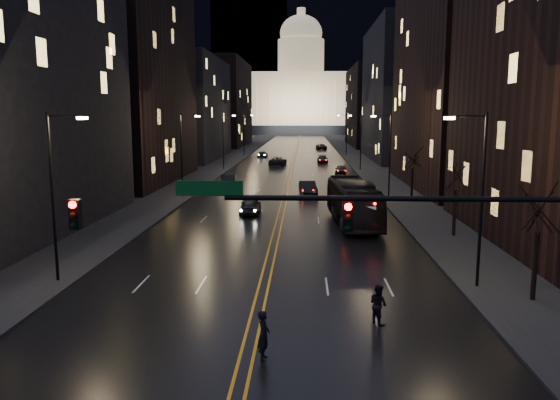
# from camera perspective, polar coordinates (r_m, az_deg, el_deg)

# --- Properties ---
(ground) EXTENTS (900.00, 900.00, 0.00)m
(ground) POSITION_cam_1_polar(r_m,az_deg,el_deg) (19.69, -3.98, -17.88)
(ground) COLOR black
(ground) RESTS_ON ground
(road) EXTENTS (20.00, 320.00, 0.02)m
(road) POSITION_cam_1_polar(r_m,az_deg,el_deg) (147.74, 1.78, 5.47)
(road) COLOR black
(road) RESTS_ON ground
(sidewalk_left) EXTENTS (8.00, 320.00, 0.16)m
(sidewalk_left) POSITION_cam_1_polar(r_m,az_deg,el_deg) (148.59, -3.65, 5.51)
(sidewalk_left) COLOR black
(sidewalk_left) RESTS_ON ground
(sidewalk_right) EXTENTS (8.00, 320.00, 0.16)m
(sidewalk_right) POSITION_cam_1_polar(r_m,az_deg,el_deg) (148.20, 7.22, 5.44)
(sidewalk_right) COLOR black
(sidewalk_right) RESTS_ON ground
(center_line) EXTENTS (0.62, 320.00, 0.01)m
(center_line) POSITION_cam_1_polar(r_m,az_deg,el_deg) (147.74, 1.78, 5.48)
(center_line) COLOR orange
(center_line) RESTS_ON road
(building_left_mid) EXTENTS (12.00, 30.00, 28.00)m
(building_left_mid) POSITION_cam_1_polar(r_m,az_deg,el_deg) (75.27, -15.67, 12.50)
(building_left_mid) COLOR black
(building_left_mid) RESTS_ON ground
(building_left_far) EXTENTS (12.00, 34.00, 20.00)m
(building_left_far) POSITION_cam_1_polar(r_m,az_deg,el_deg) (111.87, -9.45, 9.37)
(building_left_far) COLOR black
(building_left_far) RESTS_ON ground
(building_left_dist) EXTENTS (12.00, 40.00, 24.00)m
(building_left_dist) POSITION_cam_1_polar(r_m,az_deg,el_deg) (159.17, -5.85, 10.00)
(building_left_dist) COLOR black
(building_left_dist) RESTS_ON ground
(building_right_tall) EXTENTS (12.00, 30.00, 38.00)m
(building_right_tall) POSITION_cam_1_polar(r_m,az_deg,el_deg) (70.79, 18.87, 16.68)
(building_right_tall) COLOR black
(building_right_tall) RESTS_ON ground
(building_right_mid) EXTENTS (12.00, 34.00, 26.00)m
(building_right_mid) POSITION_cam_1_polar(r_m,az_deg,el_deg) (111.15, 12.61, 10.83)
(building_right_mid) COLOR black
(building_right_mid) RESTS_ON ground
(building_right_dist) EXTENTS (12.00, 40.00, 22.00)m
(building_right_dist) POSITION_cam_1_polar(r_m,az_deg,el_deg) (158.60, 9.57, 9.56)
(building_right_dist) COLOR black
(building_right_dist) RESTS_ON ground
(mountain_ridge) EXTENTS (520.00, 60.00, 130.00)m
(mountain_ridge) POSITION_cam_1_polar(r_m,az_deg,el_deg) (403.19, 8.31, 16.83)
(mountain_ridge) COLOR black
(mountain_ridge) RESTS_ON ground
(capitol) EXTENTS (90.00, 50.00, 58.50)m
(capitol) POSITION_cam_1_polar(r_m,az_deg,el_deg) (267.59, 2.17, 10.68)
(capitol) COLOR black
(capitol) RESTS_ON ground
(traffic_signal) EXTENTS (17.29, 0.45, 7.00)m
(traffic_signal) POSITION_cam_1_polar(r_m,az_deg,el_deg) (18.26, 14.62, -3.29)
(traffic_signal) COLOR black
(traffic_signal) RESTS_ON ground
(streetlamp_right_near) EXTENTS (2.13, 0.25, 9.00)m
(streetlamp_right_near) POSITION_cam_1_polar(r_m,az_deg,el_deg) (29.06, 20.03, 0.88)
(streetlamp_right_near) COLOR black
(streetlamp_right_near) RESTS_ON ground
(streetlamp_left_near) EXTENTS (2.13, 0.25, 9.00)m
(streetlamp_left_near) POSITION_cam_1_polar(r_m,az_deg,el_deg) (30.57, -22.41, 1.12)
(streetlamp_left_near) COLOR black
(streetlamp_left_near) RESTS_ON ground
(streetlamp_right_mid) EXTENTS (2.13, 0.25, 9.00)m
(streetlamp_right_mid) POSITION_cam_1_polar(r_m,az_deg,el_deg) (58.24, 11.24, 5.02)
(streetlamp_right_mid) COLOR black
(streetlamp_right_mid) RESTS_ON ground
(streetlamp_left_mid) EXTENTS (2.13, 0.25, 9.00)m
(streetlamp_left_mid) POSITION_cam_1_polar(r_m,az_deg,el_deg) (59.01, -10.09, 5.10)
(streetlamp_left_mid) COLOR black
(streetlamp_left_mid) RESTS_ON ground
(streetlamp_right_far) EXTENTS (2.13, 0.25, 9.00)m
(streetlamp_right_far) POSITION_cam_1_polar(r_m,az_deg,el_deg) (87.97, 8.32, 6.36)
(streetlamp_right_far) COLOR black
(streetlamp_right_far) RESTS_ON ground
(streetlamp_left_far) EXTENTS (2.13, 0.25, 9.00)m
(streetlamp_left_far) POSITION_cam_1_polar(r_m,az_deg,el_deg) (88.48, -5.84, 6.42)
(streetlamp_left_far) COLOR black
(streetlamp_left_far) RESTS_ON ground
(streetlamp_right_dist) EXTENTS (2.13, 0.25, 9.00)m
(streetlamp_right_dist) POSITION_cam_1_polar(r_m,az_deg,el_deg) (117.84, 6.88, 7.01)
(streetlamp_right_dist) COLOR black
(streetlamp_right_dist) RESTS_ON ground
(streetlamp_left_dist) EXTENTS (2.13, 0.25, 9.00)m
(streetlamp_left_dist) POSITION_cam_1_polar(r_m,az_deg,el_deg) (118.22, -3.71, 7.06)
(streetlamp_left_dist) COLOR black
(streetlamp_left_dist) RESTS_ON ground
(tree_right_near) EXTENTS (2.40, 2.40, 6.65)m
(tree_right_near) POSITION_cam_1_polar(r_m,az_deg,el_deg) (28.03, 25.45, -0.87)
(tree_right_near) COLOR black
(tree_right_near) RESTS_ON ground
(tree_right_mid) EXTENTS (2.40, 2.40, 6.65)m
(tree_right_mid) POSITION_cam_1_polar(r_m,az_deg,el_deg) (41.17, 17.95, 2.42)
(tree_right_mid) COLOR black
(tree_right_mid) RESTS_ON ground
(tree_right_far) EXTENTS (2.40, 2.40, 6.65)m
(tree_right_far) POSITION_cam_1_polar(r_m,az_deg,el_deg) (56.69, 13.71, 4.27)
(tree_right_far) COLOR black
(tree_right_far) RESTS_ON ground
(bus) EXTENTS (3.77, 12.75, 3.51)m
(bus) POSITION_cam_1_polar(r_m,az_deg,el_deg) (45.28, 7.65, -0.21)
(bus) COLOR black
(bus) RESTS_ON ground
(oncoming_car_a) EXTENTS (1.79, 4.39, 1.49)m
(oncoming_car_a) POSITION_cam_1_polar(r_m,az_deg,el_deg) (49.10, -3.13, -0.62)
(oncoming_car_a) COLOR black
(oncoming_car_a) RESTS_ON ground
(oncoming_car_b) EXTENTS (2.22, 5.02, 1.60)m
(oncoming_car_b) POSITION_cam_1_polar(r_m,az_deg,el_deg) (68.42, -5.39, 2.10)
(oncoming_car_b) COLOR black
(oncoming_car_b) RESTS_ON ground
(oncoming_car_c) EXTENTS (3.17, 5.83, 1.55)m
(oncoming_car_c) POSITION_cam_1_polar(r_m,az_deg,el_deg) (96.50, -0.23, 4.10)
(oncoming_car_c) COLOR black
(oncoming_car_c) RESTS_ON ground
(oncoming_car_d) EXTENTS (2.12, 4.60, 1.30)m
(oncoming_car_d) POSITION_cam_1_polar(r_m,az_deg,el_deg) (114.09, -1.85, 4.78)
(oncoming_car_d) COLOR black
(oncoming_car_d) RESTS_ON ground
(receding_car_a) EXTENTS (2.20, 4.78, 1.52)m
(receding_car_a) POSITION_cam_1_polar(r_m,az_deg,el_deg) (61.20, 2.95, 1.29)
(receding_car_a) COLOR black
(receding_car_a) RESTS_ON ground
(receding_car_b) EXTENTS (2.04, 4.29, 1.42)m
(receding_car_b) POSITION_cam_1_polar(r_m,az_deg,el_deg) (82.54, 6.38, 3.18)
(receding_car_b) COLOR black
(receding_car_b) RESTS_ON ground
(receding_car_c) EXTENTS (1.94, 4.75, 1.38)m
(receding_car_c) POSITION_cam_1_polar(r_m,az_deg,el_deg) (101.14, 4.47, 4.25)
(receding_car_c) COLOR black
(receding_car_c) RESTS_ON ground
(receding_car_d) EXTENTS (2.85, 5.57, 1.51)m
(receding_car_d) POSITION_cam_1_polar(r_m,az_deg,el_deg) (140.79, 4.35, 5.59)
(receding_car_d) COLOR black
(receding_car_d) RESTS_ON ground
(pedestrian_a) EXTENTS (0.50, 0.71, 1.86)m
(pedestrian_a) POSITION_cam_1_polar(r_m,az_deg,el_deg) (20.44, -1.71, -13.96)
(pedestrian_a) COLOR black
(pedestrian_a) RESTS_ON ground
(pedestrian_b) EXTENTS (0.87, 0.96, 1.74)m
(pedestrian_b) POSITION_cam_1_polar(r_m,az_deg,el_deg) (24.05, 10.23, -10.66)
(pedestrian_b) COLOR black
(pedestrian_b) RESTS_ON ground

